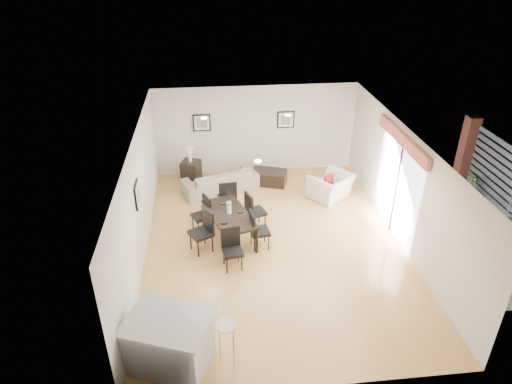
{
  "coord_description": "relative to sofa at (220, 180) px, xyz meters",
  "views": [
    {
      "loc": [
        -1.38,
        -8.8,
        6.36
      ],
      "look_at": [
        -0.38,
        0.4,
        1.22
      ],
      "focal_mm": 32.0,
      "sensor_mm": 36.0,
      "label": 1
    }
  ],
  "objects": [
    {
      "name": "dining_chair_wnear",
      "position": [
        -0.46,
        -2.85,
        0.27
      ],
      "size": [
        0.64,
        0.64,
        1.05
      ],
      "rotation": [
        0.0,
        0.0,
        -1.07
      ],
      "color": "black",
      "rests_on": "ground"
    },
    {
      "name": "courtyard_plant_b",
      "position": [
        6.9,
        -1.26,
        0.05
      ],
      "size": [
        0.5,
        0.5,
        0.72
      ],
      "primitive_type": "imported",
      "rotation": [
        0.0,
        0.0,
        0.31
      ],
      "color": "#3B5D27",
      "rests_on": "ground"
    },
    {
      "name": "wall_back",
      "position": [
        1.16,
        1.17,
        1.04
      ],
      "size": [
        6.0,
        0.04,
        2.7
      ],
      "primitive_type": "cube",
      "color": "beige",
      "rests_on": "ground"
    },
    {
      "name": "dining_chair_head",
      "position": [
        0.12,
        -3.52,
        0.22
      ],
      "size": [
        0.48,
        0.48,
        0.95
      ],
      "rotation": [
        0.0,
        0.0,
        0.14
      ],
      "color": "black",
      "rests_on": "ground"
    },
    {
      "name": "dining_chair_enear",
      "position": [
        0.73,
        -2.9,
        0.22
      ],
      "size": [
        0.48,
        0.48,
        0.95
      ],
      "rotation": [
        0.0,
        0.0,
        1.71
      ],
      "color": "black",
      "rests_on": "ground"
    },
    {
      "name": "sofa",
      "position": [
        0.0,
        0.0,
        0.0
      ],
      "size": [
        2.3,
        1.53,
        0.63
      ],
      "primitive_type": "imported",
      "rotation": [
        0.0,
        0.0,
        3.5
      ],
      "color": "gray",
      "rests_on": "ground"
    },
    {
      "name": "dining_chair_efar",
      "position": [
        0.73,
        -2.07,
        0.23
      ],
      "size": [
        0.56,
        0.56,
        0.98
      ],
      "rotation": [
        0.0,
        0.0,
        1.9
      ],
      "color": "black",
      "rests_on": "ground"
    },
    {
      "name": "ground",
      "position": [
        1.16,
        -2.83,
        -0.31
      ],
      "size": [
        8.0,
        8.0,
        0.0
      ],
      "primitive_type": "plane",
      "color": "tan",
      "rests_on": "ground"
    },
    {
      "name": "courtyard",
      "position": [
        7.32,
        -1.96,
        0.61
      ],
      "size": [
        6.0,
        6.0,
        2.0
      ],
      "color": "gray",
      "rests_on": "ground"
    },
    {
      "name": "kitchen_island",
      "position": [
        -1.07,
        -6.06,
        0.17
      ],
      "size": [
        1.65,
        1.46,
        0.96
      ],
      "rotation": [
        0.0,
        0.0,
        -0.35
      ],
      "color": "#BABABD",
      "rests_on": "ground"
    },
    {
      "name": "table_lamp",
      "position": [
        -0.83,
        0.61,
        0.63
      ],
      "size": [
        0.23,
        0.23,
        0.43
      ],
      "color": "white",
      "rests_on": "side_table"
    },
    {
      "name": "wall_left",
      "position": [
        -1.84,
        -2.83,
        1.04
      ],
      "size": [
        0.04,
        8.0,
        2.7
      ],
      "primitive_type": "cube",
      "color": "beige",
      "rests_on": "ground"
    },
    {
      "name": "framed_print_left_wall",
      "position": [
        -1.81,
        -3.03,
        1.34
      ],
      "size": [
        0.04,
        0.52,
        0.52
      ],
      "rotation": [
        0.0,
        0.0,
        1.57
      ],
      "color": "black",
      "rests_on": "wall_left"
    },
    {
      "name": "framed_print_back_right",
      "position": [
        2.06,
        1.14,
        1.34
      ],
      "size": [
        0.52,
        0.04,
        0.52
      ],
      "color": "black",
      "rests_on": "wall_back"
    },
    {
      "name": "vase",
      "position": [
        0.13,
        -2.47,
        0.69
      ],
      "size": [
        0.71,
        1.16,
        0.66
      ],
      "color": "white",
      "rests_on": "dining_table"
    },
    {
      "name": "side_table",
      "position": [
        -0.83,
        0.61,
        0.02
      ],
      "size": [
        0.64,
        0.64,
        0.67
      ],
      "primitive_type": "cube",
      "rotation": [
        0.0,
        0.0,
        -0.35
      ],
      "color": "black",
      "rests_on": "ground"
    },
    {
      "name": "coffee_table",
      "position": [
        1.45,
        0.26,
        -0.11
      ],
      "size": [
        1.14,
        0.89,
        0.4
      ],
      "primitive_type": "cube",
      "rotation": [
        0.0,
        0.0,
        -0.33
      ],
      "color": "black",
      "rests_on": "ground"
    },
    {
      "name": "armchair",
      "position": [
        3.04,
        -0.76,
        0.04
      ],
      "size": [
        1.44,
        1.41,
        0.7
      ],
      "primitive_type": "imported",
      "rotation": [
        0.0,
        0.0,
        3.81
      ],
      "color": "beige",
      "rests_on": "ground"
    },
    {
      "name": "dining_chair_foot",
      "position": [
        0.14,
        -1.42,
        0.26
      ],
      "size": [
        0.51,
        0.51,
        1.03
      ],
      "rotation": [
        0.0,
        0.0,
        3.25
      ],
      "color": "black",
      "rests_on": "ground"
    },
    {
      "name": "cushion",
      "position": [
        2.94,
        -0.86,
        0.26
      ],
      "size": [
        0.34,
        0.3,
        0.35
      ],
      "primitive_type": "cube",
      "rotation": [
        0.0,
        0.0,
        3.83
      ],
      "color": "maroon",
      "rests_on": "armchair"
    },
    {
      "name": "bar_stool",
      "position": [
        -0.12,
        -6.06,
        0.35
      ],
      "size": [
        0.35,
        0.35,
        0.77
      ],
      "color": "white",
      "rests_on": "ground"
    },
    {
      "name": "dining_table",
      "position": [
        0.13,
        -2.47,
        0.32
      ],
      "size": [
        1.32,
        1.87,
        0.71
      ],
      "rotation": [
        0.0,
        0.0,
        0.3
      ],
      "color": "black",
      "rests_on": "ground"
    },
    {
      "name": "dining_chair_wfar",
      "position": [
        -0.47,
        -2.01,
        0.19
      ],
      "size": [
        0.54,
        0.54,
        0.91
      ],
      "rotation": [
        0.0,
        0.0,
        -1.13
      ],
      "color": "black",
      "rests_on": "ground"
    },
    {
      "name": "framed_print_back_left",
      "position": [
        -0.44,
        1.14,
        1.34
      ],
      "size": [
        0.52,
        0.04,
        0.52
      ],
      "color": "black",
      "rests_on": "wall_back"
    },
    {
      "name": "wall_right",
      "position": [
        4.16,
        -2.83,
        1.04
      ],
      "size": [
        0.04,
        8.0,
        2.7
      ],
      "primitive_type": "cube",
      "color": "beige",
      "rests_on": "ground"
    },
    {
      "name": "wall_front",
      "position": [
        1.16,
        -6.83,
        1.04
      ],
      "size": [
        6.0,
        0.04,
        2.7
      ],
      "primitive_type": "cube",
      "color": "beige",
      "rests_on": "ground"
    },
    {
      "name": "ceiling",
      "position": [
        1.16,
        -2.83,
        2.39
      ],
      "size": [
        6.0,
        8.0,
        0.02
      ],
      "primitive_type": "cube",
      "color": "white",
      "rests_on": "wall_back"
    },
    {
      "name": "sliding_door",
      "position": [
        4.11,
        -2.53,
        1.35
      ],
      "size": [
        0.12,
        2.7,
        2.57
      ],
      "color": "white",
      "rests_on": "wall_right"
    }
  ]
}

